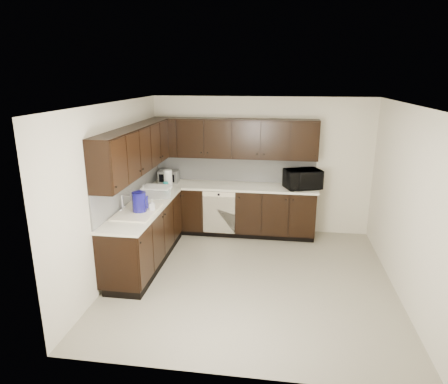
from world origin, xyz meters
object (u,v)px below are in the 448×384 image
object	(u,v)px
sink	(137,216)
blue_pitcher	(139,203)
toaster_oven	(169,176)
microwave	(303,179)
storage_bin	(157,192)

from	to	relation	value
sink	blue_pitcher	world-z (taller)	blue_pitcher
toaster_oven	microwave	bearing A→B (deg)	-3.69
microwave	toaster_oven	world-z (taller)	microwave
toaster_oven	storage_bin	bearing A→B (deg)	-88.77
blue_pitcher	storage_bin	bearing A→B (deg)	78.23
microwave	toaster_oven	distance (m)	2.44
sink	blue_pitcher	bearing A→B (deg)	12.78
toaster_oven	sink	bearing A→B (deg)	-92.12
sink	toaster_oven	bearing A→B (deg)	90.34
toaster_oven	blue_pitcher	size ratio (longest dim) A/B	1.17
sink	storage_bin	xyz separation A→B (m)	(0.05, 0.80, 0.14)
microwave	storage_bin	distance (m)	2.54
microwave	blue_pitcher	size ratio (longest dim) A/B	1.98
toaster_oven	blue_pitcher	world-z (taller)	blue_pitcher
microwave	blue_pitcher	bearing A→B (deg)	-167.05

